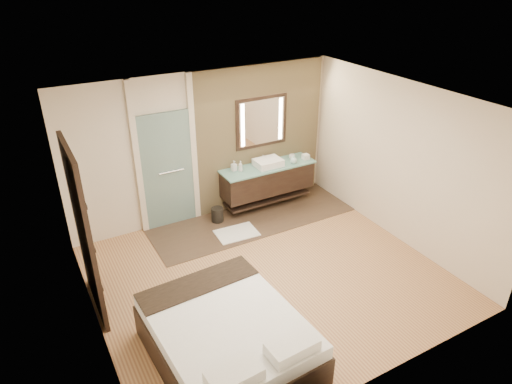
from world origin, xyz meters
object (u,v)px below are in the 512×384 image
mirror_unit (262,122)px  waste_bin (217,215)px  bed (228,339)px  vanity (267,179)px

mirror_unit → waste_bin: bearing=-164.5°
bed → vanity: bearing=49.6°
mirror_unit → bed: bearing=-125.4°
vanity → mirror_unit: (0.00, 0.24, 1.07)m
mirror_unit → bed: 4.28m
vanity → mirror_unit: mirror_unit is taller
vanity → bed: 3.88m
bed → waste_bin: size_ratio=7.55×
mirror_unit → vanity: bearing=-90.0°
bed → waste_bin: (1.25, 3.01, -0.18)m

